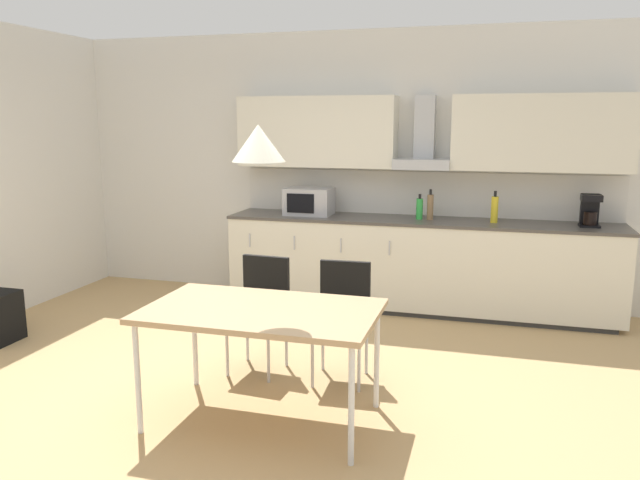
% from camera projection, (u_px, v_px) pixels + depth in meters
% --- Properties ---
extents(ground_plane, '(8.84, 8.13, 0.02)m').
position_uv_depth(ground_plane, '(244.00, 397.00, 4.38)').
color(ground_plane, tan).
extents(wall_back, '(7.07, 0.10, 2.82)m').
position_uv_depth(wall_back, '(340.00, 167.00, 6.72)').
color(wall_back, silver).
rests_on(wall_back, ground_plane).
extents(kitchen_counter, '(3.89, 0.66, 0.93)m').
position_uv_depth(kitchen_counter, '(418.00, 264.00, 6.31)').
color(kitchen_counter, '#333333').
rests_on(kitchen_counter, ground_plane).
extents(backsplash_tile, '(3.87, 0.02, 0.45)m').
position_uv_depth(backsplash_tile, '(424.00, 193.00, 6.47)').
color(backsplash_tile, silver).
rests_on(backsplash_tile, kitchen_counter).
extents(upper_wall_cabinets, '(3.87, 0.40, 0.72)m').
position_uv_depth(upper_wall_cabinets, '(424.00, 133.00, 6.20)').
color(upper_wall_cabinets, silver).
extents(microwave, '(0.48, 0.35, 0.28)m').
position_uv_depth(microwave, '(309.00, 201.00, 6.50)').
color(microwave, '#ADADB2').
rests_on(microwave, kitchen_counter).
extents(coffee_maker, '(0.18, 0.19, 0.30)m').
position_uv_depth(coffee_maker, '(590.00, 210.00, 5.79)').
color(coffee_maker, black).
rests_on(coffee_maker, kitchen_counter).
extents(bottle_brown, '(0.06, 0.06, 0.30)m').
position_uv_depth(bottle_brown, '(430.00, 207.00, 6.18)').
color(bottle_brown, brown).
rests_on(bottle_brown, kitchen_counter).
extents(bottle_green, '(0.07, 0.07, 0.25)m').
position_uv_depth(bottle_green, '(420.00, 209.00, 6.21)').
color(bottle_green, green).
rests_on(bottle_green, kitchen_counter).
extents(bottle_yellow, '(0.07, 0.07, 0.31)m').
position_uv_depth(bottle_yellow, '(495.00, 209.00, 6.00)').
color(bottle_yellow, yellow).
rests_on(bottle_yellow, kitchen_counter).
extents(dining_table, '(1.46, 0.87, 0.75)m').
position_uv_depth(dining_table, '(262.00, 315.00, 3.91)').
color(dining_table, tan).
rests_on(dining_table, ground_plane).
extents(chair_far_right, '(0.42, 0.42, 0.87)m').
position_uv_depth(chair_far_right, '(343.00, 308.00, 4.62)').
color(chair_far_right, black).
rests_on(chair_far_right, ground_plane).
extents(chair_far_left, '(0.43, 0.43, 0.87)m').
position_uv_depth(chair_far_left, '(261.00, 302.00, 4.79)').
color(chair_far_left, black).
rests_on(chair_far_left, ground_plane).
extents(pendant_lamp, '(0.32, 0.32, 0.22)m').
position_uv_depth(pendant_lamp, '(258.00, 143.00, 3.70)').
color(pendant_lamp, silver).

